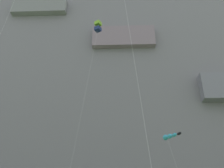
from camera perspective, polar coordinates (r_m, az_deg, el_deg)
name	(u,v)px	position (r m, az deg, el deg)	size (l,w,h in m)	color
cliff_face	(123,64)	(73.69, 2.72, 4.66)	(180.00, 24.66, 84.25)	gray
kite_box_far_right	(98,27)	(30.15, -3.40, 13.31)	(3.00, 2.44, 23.76)	#8CCC33
kite_windsock_mid_left	(170,136)	(29.41, 13.49, -12.01)	(1.81, 6.24, 11.16)	#38B2D1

